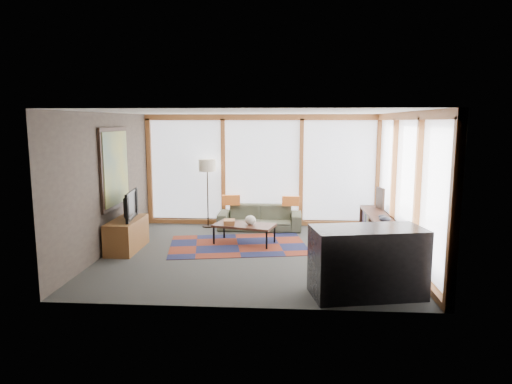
# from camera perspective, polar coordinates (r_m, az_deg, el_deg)

# --- Properties ---
(ground) EXTENTS (5.50, 5.50, 0.00)m
(ground) POSITION_cam_1_polar(r_m,az_deg,el_deg) (8.57, -0.19, -7.70)
(ground) COLOR #30312E
(ground) RESTS_ON ground
(room_envelope) EXTENTS (5.52, 5.02, 2.62)m
(room_envelope) POSITION_cam_1_polar(r_m,az_deg,el_deg) (8.80, 3.29, 2.96)
(room_envelope) COLOR #3A2F2C
(room_envelope) RESTS_ON ground
(rug) EXTENTS (2.92, 2.15, 0.01)m
(rug) POSITION_cam_1_polar(r_m,az_deg,el_deg) (9.12, -2.26, -6.64)
(rug) COLOR maroon
(rug) RESTS_ON ground
(sofa) EXTENTS (1.88, 0.75, 0.55)m
(sofa) POSITION_cam_1_polar(r_m,az_deg,el_deg) (10.39, 0.48, -3.19)
(sofa) COLOR #3D3F2E
(sofa) RESTS_ON ground
(pillow_left) EXTENTS (0.43, 0.19, 0.23)m
(pillow_left) POSITION_cam_1_polar(r_m,az_deg,el_deg) (10.41, -3.15, -1.01)
(pillow_left) COLOR orange
(pillow_left) RESTS_ON sofa
(pillow_right) EXTENTS (0.39, 0.13, 0.22)m
(pillow_right) POSITION_cam_1_polar(r_m,az_deg,el_deg) (10.33, 4.36, -1.13)
(pillow_right) COLOR orange
(pillow_right) RESTS_ON sofa
(floor_lamp) EXTENTS (0.40, 0.40, 1.58)m
(floor_lamp) POSITION_cam_1_polar(r_m,az_deg,el_deg) (10.60, -6.06, -0.17)
(floor_lamp) COLOR black
(floor_lamp) RESTS_ON ground
(coffee_table) EXTENTS (1.31, 0.89, 0.40)m
(coffee_table) POSITION_cam_1_polar(r_m,az_deg,el_deg) (9.20, -1.47, -5.27)
(coffee_table) COLOR black
(coffee_table) RESTS_ON ground
(book_stack) EXTENTS (0.24, 0.29, 0.09)m
(book_stack) POSITION_cam_1_polar(r_m,az_deg,el_deg) (9.15, -3.37, -3.78)
(book_stack) COLOR brown
(book_stack) RESTS_ON coffee_table
(vase) EXTENTS (0.25, 0.25, 0.19)m
(vase) POSITION_cam_1_polar(r_m,az_deg,el_deg) (9.10, -0.72, -3.53)
(vase) COLOR beige
(vase) RESTS_ON coffee_table
(bookshelf) EXTENTS (0.43, 2.37, 0.59)m
(bookshelf) POSITION_cam_1_polar(r_m,az_deg,el_deg) (9.39, 15.17, -4.67)
(bookshelf) COLOR black
(bookshelf) RESTS_ON ground
(bowl_a) EXTENTS (0.24, 0.24, 0.11)m
(bowl_a) POSITION_cam_1_polar(r_m,az_deg,el_deg) (8.78, 15.83, -3.28)
(bowl_a) COLOR black
(bowl_a) RESTS_ON bookshelf
(bowl_b) EXTENTS (0.17, 0.17, 0.07)m
(bowl_b) POSITION_cam_1_polar(r_m,az_deg,el_deg) (9.09, 15.49, -2.98)
(bowl_b) COLOR black
(bowl_b) RESTS_ON bookshelf
(shelf_picture) EXTENTS (0.12, 0.35, 0.45)m
(shelf_picture) POSITION_cam_1_polar(r_m,az_deg,el_deg) (10.06, 15.27, -0.75)
(shelf_picture) COLOR black
(shelf_picture) RESTS_ON bookshelf
(tv_console) EXTENTS (0.49, 1.19, 0.59)m
(tv_console) POSITION_cam_1_polar(r_m,az_deg,el_deg) (9.08, -15.84, -5.15)
(tv_console) COLOR brown
(tv_console) RESTS_ON ground
(television) EXTENTS (0.24, 0.94, 0.54)m
(television) POSITION_cam_1_polar(r_m,az_deg,el_deg) (8.99, -15.87, -1.60)
(television) COLOR black
(television) RESTS_ON tv_console
(bar_counter) EXTENTS (1.66, 1.02, 0.98)m
(bar_counter) POSITION_cam_1_polar(r_m,az_deg,el_deg) (6.64, 13.73, -8.49)
(bar_counter) COLOR black
(bar_counter) RESTS_ON ground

